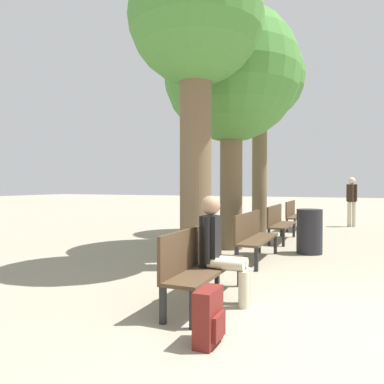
{
  "coord_description": "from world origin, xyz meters",
  "views": [
    {
      "loc": [
        -0.15,
        -3.86,
        1.43
      ],
      "look_at": [
        -3.62,
        4.26,
        1.25
      ],
      "focal_mm": 35.0,
      "sensor_mm": 36.0,
      "label": 1
    }
  ],
  "objects_px": {
    "bench_row_1": "(253,233)",
    "trash_bin": "(309,231)",
    "backpack": "(209,317)",
    "bench_row_3": "(294,213)",
    "person_seated": "(219,246)",
    "bench_row_2": "(279,221)",
    "tree_row_0": "(196,28)",
    "pedestrian_near": "(352,198)",
    "bench_row_0": "(200,259)",
    "tree_row_1": "(231,77)",
    "tree_row_2": "(260,81)"
  },
  "relations": [
    {
      "from": "bench_row_1",
      "to": "trash_bin",
      "type": "bearing_deg",
      "value": 52.22
    },
    {
      "from": "bench_row_1",
      "to": "backpack",
      "type": "distance_m",
      "value": 3.83
    },
    {
      "from": "bench_row_3",
      "to": "person_seated",
      "type": "distance_m",
      "value": 7.97
    },
    {
      "from": "bench_row_1",
      "to": "bench_row_2",
      "type": "height_order",
      "value": "same"
    },
    {
      "from": "tree_row_0",
      "to": "pedestrian_near",
      "type": "xyz_separation_m",
      "value": [
        2.48,
        7.81,
        -3.15
      ]
    },
    {
      "from": "bench_row_0",
      "to": "trash_bin",
      "type": "distance_m",
      "value": 3.94
    },
    {
      "from": "bench_row_2",
      "to": "trash_bin",
      "type": "height_order",
      "value": "trash_bin"
    },
    {
      "from": "tree_row_0",
      "to": "tree_row_1",
      "type": "distance_m",
      "value": 2.08
    },
    {
      "from": "bench_row_3",
      "to": "backpack",
      "type": "relative_size",
      "value": 3.55
    },
    {
      "from": "backpack",
      "to": "pedestrian_near",
      "type": "xyz_separation_m",
      "value": [
        1.18,
        10.63,
        0.72
      ]
    },
    {
      "from": "tree_row_2",
      "to": "bench_row_0",
      "type": "bearing_deg",
      "value": -83.28
    },
    {
      "from": "tree_row_2",
      "to": "pedestrian_near",
      "type": "relative_size",
      "value": 3.48
    },
    {
      "from": "person_seated",
      "to": "backpack",
      "type": "xyz_separation_m",
      "value": [
        0.3,
        -1.16,
        -0.44
      ]
    },
    {
      "from": "person_seated",
      "to": "pedestrian_near",
      "type": "xyz_separation_m",
      "value": [
        1.48,
        9.47,
        0.28
      ]
    },
    {
      "from": "bench_row_3",
      "to": "tree_row_0",
      "type": "xyz_separation_m",
      "value": [
        -0.77,
        -6.31,
        3.59
      ]
    },
    {
      "from": "tree_row_0",
      "to": "backpack",
      "type": "bearing_deg",
      "value": -65.25
    },
    {
      "from": "bench_row_1",
      "to": "bench_row_2",
      "type": "xyz_separation_m",
      "value": [
        0.0,
        2.67,
        0.0
      ]
    },
    {
      "from": "bench_row_0",
      "to": "backpack",
      "type": "relative_size",
      "value": 3.55
    },
    {
      "from": "backpack",
      "to": "bench_row_1",
      "type": "bearing_deg",
      "value": 97.97
    },
    {
      "from": "bench_row_1",
      "to": "person_seated",
      "type": "bearing_deg",
      "value": -84.99
    },
    {
      "from": "bench_row_0",
      "to": "tree_row_1",
      "type": "distance_m",
      "value": 5.08
    },
    {
      "from": "bench_row_0",
      "to": "bench_row_2",
      "type": "height_order",
      "value": "same"
    },
    {
      "from": "bench_row_0",
      "to": "backpack",
      "type": "distance_m",
      "value": 1.26
    },
    {
      "from": "bench_row_2",
      "to": "tree_row_2",
      "type": "distance_m",
      "value": 4.18
    },
    {
      "from": "tree_row_1",
      "to": "tree_row_2",
      "type": "height_order",
      "value": "tree_row_2"
    },
    {
      "from": "bench_row_2",
      "to": "bench_row_1",
      "type": "bearing_deg",
      "value": -90.0
    },
    {
      "from": "tree_row_2",
      "to": "backpack",
      "type": "height_order",
      "value": "tree_row_2"
    },
    {
      "from": "bench_row_3",
      "to": "pedestrian_near",
      "type": "distance_m",
      "value": 2.32
    },
    {
      "from": "tree_row_2",
      "to": "person_seated",
      "type": "distance_m",
      "value": 7.58
    },
    {
      "from": "bench_row_3",
      "to": "bench_row_1",
      "type": "bearing_deg",
      "value": -90.0
    },
    {
      "from": "pedestrian_near",
      "to": "bench_row_1",
      "type": "bearing_deg",
      "value": -103.99
    },
    {
      "from": "tree_row_1",
      "to": "tree_row_2",
      "type": "bearing_deg",
      "value": 90.0
    },
    {
      "from": "trash_bin",
      "to": "bench_row_2",
      "type": "bearing_deg",
      "value": 120.78
    },
    {
      "from": "tree_row_2",
      "to": "trash_bin",
      "type": "distance_m",
      "value": 5.1
    },
    {
      "from": "bench_row_3",
      "to": "pedestrian_near",
      "type": "xyz_separation_m",
      "value": [
        1.71,
        1.5,
        0.44
      ]
    },
    {
      "from": "bench_row_3",
      "to": "tree_row_1",
      "type": "relative_size",
      "value": 0.33
    },
    {
      "from": "bench_row_1",
      "to": "tree_row_2",
      "type": "distance_m",
      "value": 5.57
    },
    {
      "from": "bench_row_3",
      "to": "bench_row_2",
      "type": "bearing_deg",
      "value": -90.0
    },
    {
      "from": "tree_row_0",
      "to": "trash_bin",
      "type": "xyz_separation_m",
      "value": [
        1.67,
        2.12,
        -3.65
      ]
    },
    {
      "from": "person_seated",
      "to": "tree_row_2",
      "type": "bearing_deg",
      "value": 98.76
    },
    {
      "from": "tree_row_1",
      "to": "person_seated",
      "type": "height_order",
      "value": "tree_row_1"
    },
    {
      "from": "bench_row_3",
      "to": "tree_row_0",
      "type": "relative_size",
      "value": 0.32
    },
    {
      "from": "tree_row_0",
      "to": "bench_row_2",
      "type": "bearing_deg",
      "value": 78.0
    },
    {
      "from": "tree_row_2",
      "to": "trash_bin",
      "type": "xyz_separation_m",
      "value": [
        1.67,
        -2.72,
        -3.98
      ]
    },
    {
      "from": "bench_row_3",
      "to": "trash_bin",
      "type": "bearing_deg",
      "value": -77.86
    },
    {
      "from": "pedestrian_near",
      "to": "trash_bin",
      "type": "relative_size",
      "value": 1.82
    },
    {
      "from": "bench_row_3",
      "to": "tree_row_0",
      "type": "bearing_deg",
      "value": -96.98
    },
    {
      "from": "person_seated",
      "to": "backpack",
      "type": "distance_m",
      "value": 1.28
    },
    {
      "from": "bench_row_1",
      "to": "trash_bin",
      "type": "relative_size",
      "value": 1.92
    },
    {
      "from": "tree_row_1",
      "to": "tree_row_2",
      "type": "relative_size",
      "value": 0.93
    }
  ]
}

